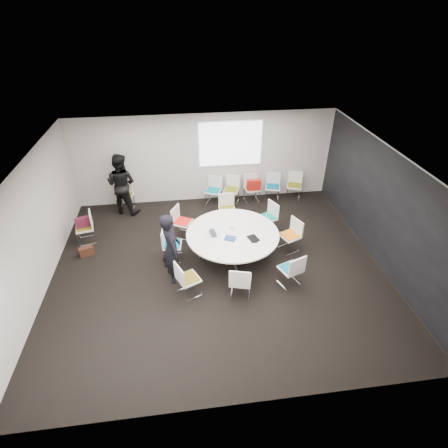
{
  "coord_description": "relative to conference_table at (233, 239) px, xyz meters",
  "views": [
    {
      "loc": [
        -0.72,
        -6.6,
        5.71
      ],
      "look_at": [
        0.2,
        0.4,
        1.0
      ],
      "focal_mm": 28.0,
      "sensor_mm": 36.0,
      "label": 1
    }
  ],
  "objects": [
    {
      "name": "room_shell",
      "position": [
        -0.32,
        -0.38,
        0.85
      ],
      "size": [
        8.08,
        7.08,
        2.88
      ],
      "color": "black",
      "rests_on": "ground"
    },
    {
      "name": "conference_table",
      "position": [
        0.0,
        0.0,
        0.0
      ],
      "size": [
        2.3,
        2.3,
        0.73
      ],
      "color": "silver",
      "rests_on": "ground"
    },
    {
      "name": "projection_screen",
      "position": [
        0.39,
        3.08,
        1.3
      ],
      "size": [
        1.9,
        0.03,
        1.35
      ],
      "primitive_type": "cube",
      "color": "white",
      "rests_on": "room_shell"
    },
    {
      "name": "chair_ring_a",
      "position": [
        1.52,
        0.08,
        -0.27
      ],
      "size": [
        0.6,
        0.6,
        0.88
      ],
      "rotation": [
        0.0,
        0.0,
        1.99
      ],
      "color": "silver",
      "rests_on": "ground"
    },
    {
      "name": "chair_ring_b",
      "position": [
        1.14,
        1.0,
        -0.27
      ],
      "size": [
        0.6,
        0.61,
        0.88
      ],
      "rotation": [
        0.0,
        0.0,
        2.0
      ],
      "color": "silver",
      "rests_on": "ground"
    },
    {
      "name": "chair_ring_c",
      "position": [
        0.09,
        1.57,
        -0.27
      ],
      "size": [
        0.46,
        0.45,
        0.88
      ],
      "rotation": [
        0.0,
        0.0,
        3.15
      ],
      "color": "silver",
      "rests_on": "ground"
    },
    {
      "name": "chair_ring_d",
      "position": [
        -1.23,
        1.09,
        -0.27
      ],
      "size": [
        0.61,
        0.61,
        0.88
      ],
      "rotation": [
        0.0,
        0.0,
        4.23
      ],
      "color": "silver",
      "rests_on": "ground"
    },
    {
      "name": "chair_ring_e",
      "position": [
        -1.52,
        0.1,
        -0.27
      ],
      "size": [
        0.5,
        0.51,
        0.88
      ],
      "rotation": [
        0.0,
        0.0,
        4.6
      ],
      "color": "silver",
      "rests_on": "ground"
    },
    {
      "name": "chair_ring_f",
      "position": [
        -1.17,
        -1.21,
        -0.27
      ],
      "size": [
        0.6,
        0.61,
        0.88
      ],
      "rotation": [
        0.0,
        0.0,
        5.15
      ],
      "color": "silver",
      "rests_on": "ground"
    },
    {
      "name": "chair_ring_g",
      "position": [
        -0.04,
        -1.42,
        -0.27
      ],
      "size": [
        0.56,
        0.55,
        0.88
      ],
      "rotation": [
        0.0,
        0.0,
        6.02
      ],
      "color": "silver",
      "rests_on": "ground"
    },
    {
      "name": "chair_ring_h",
      "position": [
        1.17,
        -1.19,
        -0.27
      ],
      "size": [
        0.59,
        0.59,
        0.88
      ],
      "rotation": [
        0.0,
        0.0,
        6.66
      ],
      "color": "silver",
      "rests_on": "ground"
    },
    {
      "name": "chair_back_a",
      "position": [
        -0.19,
        2.78,
        -0.27
      ],
      "size": [
        0.6,
        0.6,
        0.88
      ],
      "rotation": [
        0.0,
        0.0,
        2.72
      ],
      "color": "silver",
      "rests_on": "ground"
    },
    {
      "name": "chair_back_b",
      "position": [
        0.38,
        2.77,
        -0.27
      ],
      "size": [
        0.59,
        0.58,
        0.88
      ],
      "rotation": [
        0.0,
        0.0,
        2.77
      ],
      "color": "silver",
      "rests_on": "ground"
    },
    {
      "name": "chair_back_c",
      "position": [
        1.06,
        2.77,
        -0.27
      ],
      "size": [
        0.5,
        0.49,
        0.88
      ],
      "rotation": [
        0.0,
        0.0,
        3.24
      ],
      "color": "silver",
      "rests_on": "ground"
    },
    {
      "name": "chair_back_d",
      "position": [
        1.74,
        2.79,
        -0.27
      ],
      "size": [
        0.56,
        0.55,
        0.88
      ],
      "rotation": [
        0.0,
        0.0,
        2.89
      ],
      "color": "silver",
      "rests_on": "ground"
    },
    {
      "name": "chair_back_e",
      "position": [
        2.46,
        2.78,
        -0.27
      ],
      "size": [
        0.58,
        0.58,
        0.88
      ],
      "rotation": [
        0.0,
        0.0,
        2.8
      ],
      "color": "silver",
      "rests_on": "ground"
    },
    {
      "name": "chair_spare_left",
      "position": [
        -3.82,
        1.16,
        -0.27
      ],
      "size": [
        0.54,
        0.55,
        0.88
      ],
      "rotation": [
        0.0,
        0.0,
        1.8
      ],
      "color": "silver",
      "rests_on": "ground"
    },
    {
      "name": "chair_person_back",
      "position": [
        -2.94,
        2.79,
        -0.27
      ],
      "size": [
        0.55,
        0.54,
        0.88
      ],
      "rotation": [
        0.0,
        0.0,
        2.9
      ],
      "color": "silver",
      "rests_on": "ground"
    },
    {
      "name": "person_main",
      "position": [
        -1.5,
        -0.62,
        0.33
      ],
      "size": [
        0.55,
        0.72,
        1.77
      ],
      "primitive_type": "imported",
      "rotation": [
        0.0,
        0.0,
        1.78
      ],
      "color": "black",
      "rests_on": "ground"
    },
    {
      "name": "person_back",
      "position": [
        -2.95,
        2.62,
        0.4
      ],
      "size": [
        1.12,
        1.01,
        1.89
      ],
      "primitive_type": "imported",
      "rotation": [
        0.0,
        0.0,
        2.76
      ],
      "color": "black",
      "rests_on": "ground"
    },
    {
      "name": "laptop",
      "position": [
        -0.44,
        0.04,
        0.2
      ],
      "size": [
        0.27,
        0.38,
        0.03
      ],
      "primitive_type": "imported",
      "rotation": [
        0.0,
        0.0,
        1.71
      ],
      "color": "#333338",
      "rests_on": "conference_table"
    },
    {
      "name": "laptop_lid",
      "position": [
        -0.6,
        0.0,
        0.31
      ],
      "size": [
        0.07,
        0.3,
        0.22
      ],
      "primitive_type": "cube",
      "rotation": [
        0.0,
        0.0,
        1.38
      ],
      "color": "silver",
      "rests_on": "conference_table"
    },
    {
      "name": "notebook_black",
      "position": [
        0.46,
        -0.31,
        0.19
      ],
      "size": [
        0.3,
        0.35,
        0.02
      ],
      "primitive_type": "cube",
      "rotation": [
        0.0,
        0.0,
        0.33
      ],
      "color": "black",
      "rests_on": "conference_table"
    },
    {
      "name": "tablet_folio",
      "position": [
        -0.1,
        -0.23,
        0.19
      ],
      "size": [
        0.32,
        0.29,
        0.03
      ],
      "primitive_type": "cube",
      "rotation": [
        0.0,
        0.0,
        -0.41
      ],
      "color": "navy",
      "rests_on": "conference_table"
    },
    {
      "name": "papers_right",
      "position": [
        0.56,
        0.29,
        0.18
      ],
      "size": [
        0.36,
        0.31,
        0.0
      ],
      "primitive_type": "cube",
      "rotation": [
        0.0,
        0.0,
        0.4
      ],
      "color": "silver",
      "rests_on": "conference_table"
    },
    {
      "name": "papers_front",
      "position": [
        0.59,
        -0.14,
        0.18
      ],
      "size": [
        0.36,
        0.31,
        0.0
      ],
      "primitive_type": "cube",
      "rotation": [
        0.0,
        0.0,
        -0.41
      ],
      "color": "white",
      "rests_on": "conference_table"
    },
    {
      "name": "cup",
      "position": [
        0.01,
        0.16,
        0.23
      ],
      "size": [
        0.08,
        0.08,
        0.09
      ],
      "primitive_type": "cylinder",
      "color": "white",
      "rests_on": "conference_table"
    },
    {
      "name": "phone",
      "position": [
        0.47,
        -0.45,
        0.19
      ],
      "size": [
        0.15,
        0.08,
        0.01
      ],
      "primitive_type": "cube",
      "rotation": [
        0.0,
        0.0,
        -0.11
      ],
      "color": "black",
      "rests_on": "conference_table"
    },
    {
      "name": "maroon_bag",
      "position": [
        -3.83,
        1.16,
        0.07
      ],
      "size": [
        0.42,
        0.26,
        0.28
      ],
      "primitive_type": "cube",
      "rotation": [
        0.0,
        0.0,
        0.34
      ],
      "color": "#54162B",
      "rests_on": "chair_spare_left"
    },
    {
      "name": "brown_bag",
      "position": [
        -3.73,
        0.54,
        -0.43
      ],
      "size": [
        0.39,
        0.28,
        0.24
      ],
      "primitive_type": "cube",
      "rotation": [
        0.0,
        0.0,
        0.39
      ],
      "color": "#3A1D12",
      "rests_on": "ground"
    },
    {
      "name": "red_jacket",
      "position": [
        1.06,
        2.55,
        0.15
      ],
      "size": [
        0.46,
        0.21,
        0.36
      ],
      "primitive_type": "cube",
      "rotation": [
        0.17,
        0.0,
        -0.12
      ],
      "color": "#AD1C15",
      "rests_on": "chair_back_c"
    }
  ]
}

